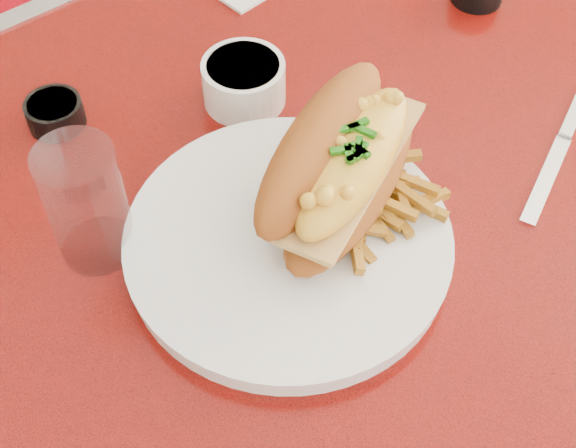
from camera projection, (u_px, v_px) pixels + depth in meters
ground at (350, 412)px, 1.48m from camera, size 8.00×8.00×0.00m
diner_table at (380, 204)px, 1.00m from camera, size 1.23×0.83×0.77m
booth_bench_far at (98, 62)px, 1.64m from camera, size 1.20×0.51×0.90m
dinner_plate at (288, 242)px, 0.75m from camera, size 0.32×0.32×0.02m
mac_hoagie at (341, 163)px, 0.74m from camera, size 0.26×0.20×0.10m
fries_pile at (358, 195)px, 0.75m from camera, size 0.13×0.12×0.03m
fork at (343, 189)px, 0.77m from camera, size 0.04×0.17×0.00m
gravy_ramekin at (244, 81)px, 0.86m from camera, size 0.11×0.11×0.05m
sauce_cup_left at (55, 112)px, 0.84m from camera, size 0.08×0.08×0.03m
water_tumbler at (87, 204)px, 0.71m from camera, size 0.09×0.09×0.13m
knife at (562, 143)px, 0.84m from camera, size 0.19×0.10×0.01m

